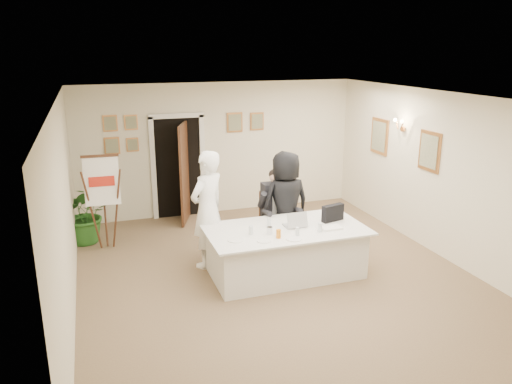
{
  "coord_description": "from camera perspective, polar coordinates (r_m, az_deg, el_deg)",
  "views": [
    {
      "loc": [
        -2.6,
        -6.71,
        3.5
      ],
      "look_at": [
        -0.14,
        0.6,
        1.25
      ],
      "focal_mm": 35.0,
      "sensor_mm": 36.0,
      "label": 1
    }
  ],
  "objects": [
    {
      "name": "laptop_bag",
      "position": [
        8.17,
        8.77,
        -2.37
      ],
      "size": [
        0.4,
        0.2,
        0.27
      ],
      "primitive_type": "cube",
      "rotation": [
        0.0,
        0.0,
        0.26
      ],
      "color": "black",
      "rests_on": "conference_table"
    },
    {
      "name": "doorway",
      "position": [
        10.46,
        -8.65,
        2.52
      ],
      "size": [
        1.14,
        0.86,
        2.2
      ],
      "color": "black",
      "rests_on": "floor"
    },
    {
      "name": "floor",
      "position": [
        8.0,
        2.35,
        -9.67
      ],
      "size": [
        7.0,
        7.0,
        0.0
      ],
      "primitive_type": "plane",
      "color": "brown",
      "rests_on": "ground"
    },
    {
      "name": "paper_stack",
      "position": [
        7.86,
        8.56,
        -4.05
      ],
      "size": [
        0.32,
        0.22,
        0.03
      ],
      "primitive_type": "cube",
      "rotation": [
        0.0,
        0.0,
        0.0
      ],
      "color": "white",
      "rests_on": "conference_table"
    },
    {
      "name": "wall_front",
      "position": [
        4.63,
        18.51,
        -11.58
      ],
      "size": [
        6.0,
        0.1,
        2.8
      ],
      "primitive_type": "cube",
      "color": "beige",
      "rests_on": "floor"
    },
    {
      "name": "glass_d",
      "position": [
        7.86,
        1.5,
        -3.46
      ],
      "size": [
        0.08,
        0.08,
        0.14
      ],
      "primitive_type": "cylinder",
      "rotation": [
        0.0,
        0.0,
        -0.23
      ],
      "color": "silver",
      "rests_on": "conference_table"
    },
    {
      "name": "wall_left",
      "position": [
        7.04,
        -21.0,
        -2.18
      ],
      "size": [
        0.1,
        7.0,
        2.8
      ],
      "primitive_type": "cube",
      "color": "beige",
      "rests_on": "floor"
    },
    {
      "name": "glass_b",
      "position": [
        7.48,
        4.75,
        -4.56
      ],
      "size": [
        0.07,
        0.07,
        0.14
      ],
      "primitive_type": "cylinder",
      "rotation": [
        0.0,
        0.0,
        -0.14
      ],
      "color": "silver",
      "rests_on": "conference_table"
    },
    {
      "name": "standing_man",
      "position": [
        8.1,
        -5.55,
        -2.01
      ],
      "size": [
        0.84,
        0.79,
        1.94
      ],
      "primitive_type": "imported",
      "rotation": [
        0.0,
        0.0,
        3.76
      ],
      "color": "white",
      "rests_on": "floor"
    },
    {
      "name": "wall_right",
      "position": [
        8.98,
        20.66,
        1.71
      ],
      "size": [
        0.1,
        7.0,
        2.8
      ],
      "primitive_type": "cube",
      "color": "beige",
      "rests_on": "floor"
    },
    {
      "name": "glass_a",
      "position": [
        7.52,
        -0.58,
        -4.38
      ],
      "size": [
        0.07,
        0.07,
        0.14
      ],
      "primitive_type": "cylinder",
      "rotation": [
        0.0,
        0.0,
        -0.05
      ],
      "color": "silver",
      "rests_on": "conference_table"
    },
    {
      "name": "potted_palm",
      "position": [
        9.67,
        -18.89,
        -2.35
      ],
      "size": [
        1.06,
        0.93,
        1.11
      ],
      "primitive_type": "imported",
      "rotation": [
        0.0,
        0.0,
        -0.07
      ],
      "color": "#23591D",
      "rests_on": "floor"
    },
    {
      "name": "ceiling",
      "position": [
        7.23,
        2.61,
        10.72
      ],
      "size": [
        6.0,
        7.0,
        0.02
      ],
      "primitive_type": "cube",
      "color": "white",
      "rests_on": "wall_back"
    },
    {
      "name": "pictures_back_wall",
      "position": [
        10.46,
        -8.53,
        7.04
      ],
      "size": [
        3.4,
        0.06,
        0.8
      ],
      "primitive_type": null,
      "color": "#BB793F",
      "rests_on": "wall_back"
    },
    {
      "name": "plate_mid",
      "position": [
        7.29,
        0.9,
        -5.59
      ],
      "size": [
        0.23,
        0.23,
        0.01
      ],
      "primitive_type": "cylinder",
      "rotation": [
        0.0,
        0.0,
        0.1
      ],
      "color": "white",
      "rests_on": "conference_table"
    },
    {
      "name": "seated_man",
      "position": [
        8.78,
        2.3,
        -2.02
      ],
      "size": [
        0.72,
        0.76,
        1.48
      ],
      "primitive_type": null,
      "rotation": [
        0.0,
        0.0,
        -0.13
      ],
      "color": "black",
      "rests_on": "floor"
    },
    {
      "name": "oj_glass",
      "position": [
        7.39,
        2.59,
        -4.81
      ],
      "size": [
        0.09,
        0.09,
        0.13
      ],
      "primitive_type": "cylinder",
      "rotation": [
        0.0,
        0.0,
        -0.31
      ],
      "color": "orange",
      "rests_on": "conference_table"
    },
    {
      "name": "pictures_right_wall",
      "position": [
        9.83,
        16.36,
        5.37
      ],
      "size": [
        0.06,
        2.2,
        0.8
      ],
      "primitive_type": null,
      "color": "#BB793F",
      "rests_on": "wall_right"
    },
    {
      "name": "laptop",
      "position": [
        7.87,
        4.42,
        -2.93
      ],
      "size": [
        0.34,
        0.36,
        0.28
      ],
      "primitive_type": null,
      "rotation": [
        0.0,
        0.0,
        0.01
      ],
      "color": "#B7BABC",
      "rests_on": "conference_table"
    },
    {
      "name": "wall_back",
      "position": [
        10.74,
        -4.25,
        4.96
      ],
      "size": [
        6.0,
        0.1,
        2.8
      ],
      "primitive_type": "cube",
      "color": "beige",
      "rests_on": "floor"
    },
    {
      "name": "plate_left",
      "position": [
        7.32,
        -2.35,
        -5.5
      ],
      "size": [
        0.28,
        0.28,
        0.01
      ],
      "primitive_type": "cylinder",
      "rotation": [
        0.0,
        0.0,
        0.2
      ],
      "color": "white",
      "rests_on": "conference_table"
    },
    {
      "name": "plate_near",
      "position": [
        7.38,
        4.35,
        -5.35
      ],
      "size": [
        0.29,
        0.29,
        0.01
      ],
      "primitive_type": "cylinder",
      "rotation": [
        0.0,
        0.0,
        -0.29
      ],
      "color": "white",
      "rests_on": "conference_table"
    },
    {
      "name": "conference_table",
      "position": [
        7.95,
        3.38,
        -6.74
      ],
      "size": [
        2.49,
        1.34,
        0.78
      ],
      "color": "silver",
      "rests_on": "floor"
    },
    {
      "name": "flip_chart",
      "position": [
        9.17,
        -16.96,
        -1.65
      ],
      "size": [
        0.6,
        0.38,
        1.7
      ],
      "color": "#391C12",
      "rests_on": "floor"
    },
    {
      "name": "wall_sconce",
      "position": [
        9.73,
        16.19,
        7.38
      ],
      "size": [
        0.2,
        0.3,
        0.24
      ],
      "primitive_type": null,
      "color": "#C5783F",
      "rests_on": "wall_right"
    },
    {
      "name": "steel_jug",
      "position": [
        7.55,
        1.56,
        -4.42
      ],
      "size": [
        0.1,
        0.1,
        0.11
      ],
      "primitive_type": "cylinder",
      "rotation": [
        0.0,
        0.0,
        -0.1
      ],
      "color": "silver",
      "rests_on": "conference_table"
    },
    {
      "name": "standing_woman",
      "position": [
        8.61,
        3.4,
        -1.27
      ],
      "size": [
        0.94,
        0.67,
        1.81
      ],
      "primitive_type": "imported",
      "rotation": [
        0.0,
        0.0,
        3.25
      ],
      "color": "black",
      "rests_on": "floor"
    },
    {
      "name": "glass_c",
      "position": [
        7.69,
        7.32,
        -4.03
      ],
      "size": [
        0.09,
        0.09,
        0.14
      ],
      "primitive_type": "cylinder",
      "rotation": [
        0.0,
        0.0,
        -0.33
      ],
      "color": "silver",
      "rests_on": "conference_table"
    }
  ]
}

